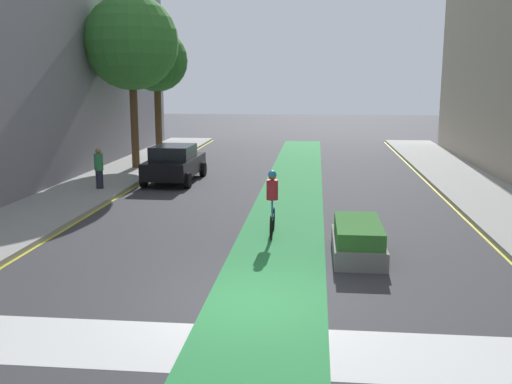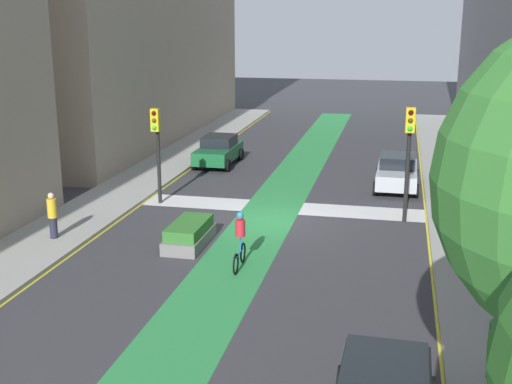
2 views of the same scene
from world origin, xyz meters
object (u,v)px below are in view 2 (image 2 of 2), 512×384
at_px(pedestrian_sidewalk_right_a, 52,215).
at_px(pedestrian_sidewalk_left_a, 495,346).
at_px(traffic_signal_near_right, 157,137).
at_px(cyclist_in_lane, 240,239).
at_px(traffic_signal_near_left, 409,143).
at_px(car_silver_left_near, 397,172).
at_px(car_green_right_near, 219,150).
at_px(median_planter, 189,234).

xyz_separation_m(pedestrian_sidewalk_right_a, pedestrian_sidewalk_left_a, (-14.21, 6.59, -0.08)).
height_order(traffic_signal_near_right, cyclist_in_lane, traffic_signal_near_right).
xyz_separation_m(traffic_signal_near_left, pedestrian_sidewalk_left_a, (-1.90, 11.63, -2.25)).
height_order(traffic_signal_near_right, car_silver_left_near, traffic_signal_near_right).
distance_m(traffic_signal_near_right, car_green_right_near, 8.26).
height_order(cyclist_in_lane, pedestrian_sidewalk_right_a, cyclist_in_lane).
relative_size(traffic_signal_near_right, car_green_right_near, 0.98).
xyz_separation_m(pedestrian_sidewalk_left_a, median_planter, (9.36, -7.30, -0.53)).
bearing_deg(pedestrian_sidewalk_right_a, pedestrian_sidewalk_left_a, 155.13).
relative_size(pedestrian_sidewalk_right_a, median_planter, 0.63).
bearing_deg(cyclist_in_lane, pedestrian_sidewalk_right_a, -7.83).
bearing_deg(pedestrian_sidewalk_left_a, car_silver_left_near, -82.35).
bearing_deg(traffic_signal_near_right, car_silver_left_near, -154.07).
relative_size(car_silver_left_near, pedestrian_sidewalk_right_a, 2.51).
distance_m(car_silver_left_near, pedestrian_sidewalk_left_a, 17.12).
distance_m(traffic_signal_near_left, pedestrian_sidewalk_left_a, 11.99).
height_order(pedestrian_sidewalk_left_a, median_planter, pedestrian_sidewalk_left_a).
xyz_separation_m(car_silver_left_near, median_planter, (7.08, 9.67, -0.40)).
xyz_separation_m(traffic_signal_near_right, median_planter, (-2.92, 4.81, -2.50)).
height_order(car_silver_left_near, pedestrian_sidewalk_left_a, pedestrian_sidewalk_left_a).
relative_size(car_silver_left_near, cyclist_in_lane, 2.27).
relative_size(traffic_signal_near_right, cyclist_in_lane, 2.23).
relative_size(car_silver_left_near, median_planter, 1.57).
bearing_deg(car_green_right_near, pedestrian_sidewalk_right_a, 79.89).
relative_size(cyclist_in_lane, pedestrian_sidewalk_left_a, 1.20).
height_order(car_green_right_near, cyclist_in_lane, cyclist_in_lane).
bearing_deg(median_planter, traffic_signal_near_left, -149.86).
distance_m(traffic_signal_near_left, median_planter, 9.05).
bearing_deg(pedestrian_sidewalk_left_a, cyclist_in_lane, -38.32).
bearing_deg(car_green_right_near, traffic_signal_near_left, 139.50).
distance_m(car_green_right_near, pedestrian_sidewalk_right_a, 13.71).
xyz_separation_m(pedestrian_sidewalk_right_a, median_planter, (-4.85, -0.71, -0.60)).
bearing_deg(cyclist_in_lane, car_green_right_near, -72.00).
relative_size(traffic_signal_near_right, traffic_signal_near_left, 0.91).
distance_m(traffic_signal_near_right, pedestrian_sidewalk_left_a, 17.36).
relative_size(car_green_right_near, pedestrian_sidewalk_left_a, 2.71).
height_order(traffic_signal_near_left, car_green_right_near, traffic_signal_near_left).
bearing_deg(cyclist_in_lane, traffic_signal_near_right, -51.48).
relative_size(traffic_signal_near_right, pedestrian_sidewalk_right_a, 2.46).
bearing_deg(cyclist_in_lane, car_silver_left_near, -113.00).
height_order(car_green_right_near, pedestrian_sidewalk_left_a, pedestrian_sidewalk_left_a).
distance_m(traffic_signal_near_left, car_silver_left_near, 5.86).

